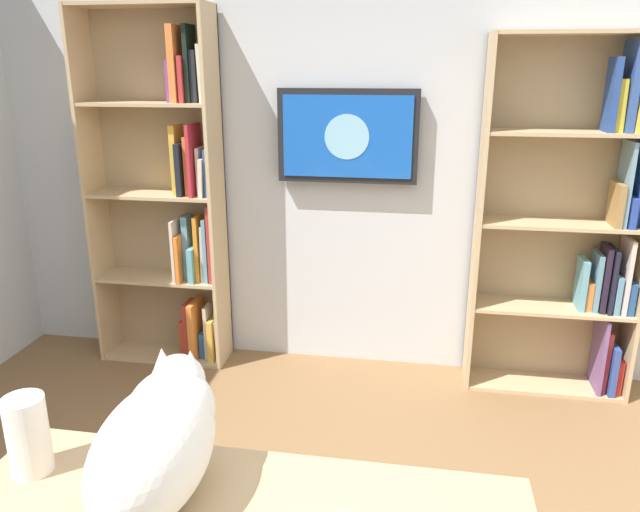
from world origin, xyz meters
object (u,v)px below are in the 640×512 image
(bookshelf_left, at_px, (581,223))
(cat, at_px, (160,436))
(bookshelf_right, at_px, (172,202))
(paper_towel_roll, at_px, (28,435))
(wall_mounted_tv, at_px, (348,136))

(bookshelf_left, bearing_deg, cat, 55.62)
(bookshelf_right, xyz_separation_m, paper_towel_roll, (-0.49, 2.17, -0.15))
(cat, height_order, paper_towel_roll, cat)
(wall_mounted_tv, xyz_separation_m, paper_towel_roll, (0.58, 2.26, -0.56))
(cat, distance_m, paper_towel_roll, 0.40)
(wall_mounted_tv, bearing_deg, bookshelf_left, 176.47)
(wall_mounted_tv, bearing_deg, bookshelf_right, 4.40)
(bookshelf_right, distance_m, paper_towel_roll, 2.24)
(bookshelf_right, relative_size, paper_towel_roll, 9.72)
(bookshelf_right, distance_m, wall_mounted_tv, 1.15)
(bookshelf_right, height_order, paper_towel_roll, bookshelf_right)
(bookshelf_left, distance_m, cat, 2.66)
(wall_mounted_tv, xyz_separation_m, cat, (0.19, 2.28, -0.51))
(cat, xyz_separation_m, paper_towel_roll, (0.39, -0.02, -0.06))
(bookshelf_right, bearing_deg, cat, 111.93)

